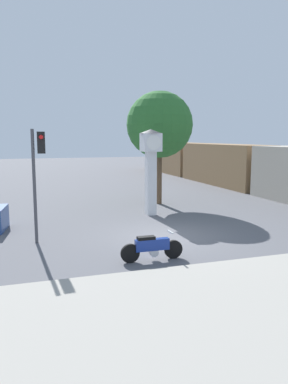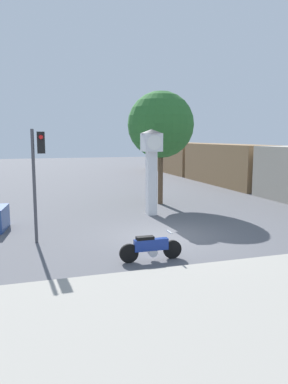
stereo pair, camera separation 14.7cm
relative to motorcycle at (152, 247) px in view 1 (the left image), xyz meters
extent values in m
plane|color=#56565B|center=(1.63, 2.65, -0.45)|extent=(120.00, 120.00, 0.00)
cube|color=#9E998E|center=(1.63, -4.00, -0.40)|extent=(36.00, 6.00, 0.10)
cylinder|color=black|center=(0.75, 0.00, -0.14)|extent=(0.62, 0.11, 0.62)
cylinder|color=black|center=(-0.74, 0.00, -0.14)|extent=(0.62, 0.11, 0.62)
cube|color=navy|center=(0.01, 0.00, 0.09)|extent=(1.13, 0.23, 0.37)
cube|color=black|center=(-0.20, 0.00, 0.33)|extent=(0.58, 0.24, 0.10)
cylinder|color=silver|center=(0.06, 0.00, -0.17)|extent=(0.29, 0.21, 0.29)
cube|color=silver|center=(0.64, 0.00, 0.46)|extent=(0.06, 0.45, 0.04)
cube|color=white|center=(2.33, 6.95, 1.19)|extent=(0.48, 0.48, 3.26)
cube|color=white|center=(2.33, 6.95, 3.28)|extent=(0.92, 0.92, 0.92)
cylinder|color=white|center=(2.33, 6.48, 3.28)|extent=(0.73, 0.02, 0.73)
cone|color=#333338|center=(2.33, 6.95, 3.83)|extent=(1.10, 1.10, 0.20)
cube|color=olive|center=(12.45, 17.17, 1.25)|extent=(2.80, 11.01, 3.40)
cube|color=olive|center=(12.45, 28.78, 1.25)|extent=(2.80, 11.01, 3.40)
cylinder|color=#47474C|center=(-3.50, 3.30, 1.70)|extent=(0.12, 0.12, 4.28)
cube|color=black|center=(-3.20, 3.30, 3.34)|extent=(0.28, 0.24, 0.80)
sphere|color=red|center=(-3.20, 3.15, 3.54)|extent=(0.16, 0.16, 0.16)
cylinder|color=brown|center=(3.86, 9.81, 1.13)|extent=(0.30, 0.30, 3.16)
sphere|color=#2D6B2D|center=(3.86, 9.81, 4.27)|extent=(3.89, 3.89, 3.89)
camera|label=1|loc=(-3.85, -11.09, 3.54)|focal=35.00mm
camera|label=2|loc=(-3.71, -11.13, 3.54)|focal=35.00mm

